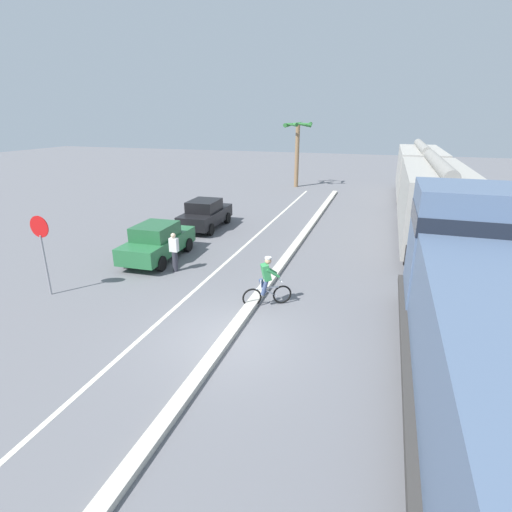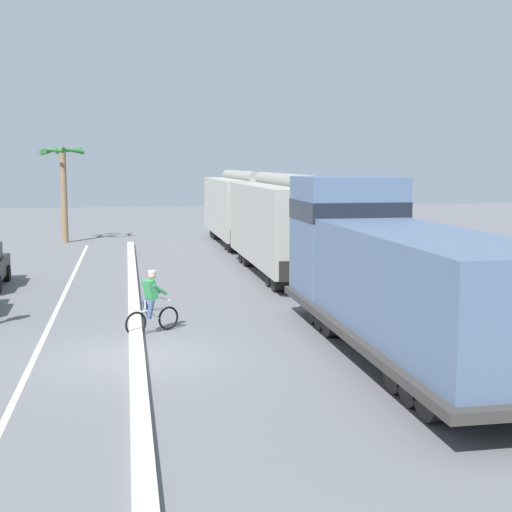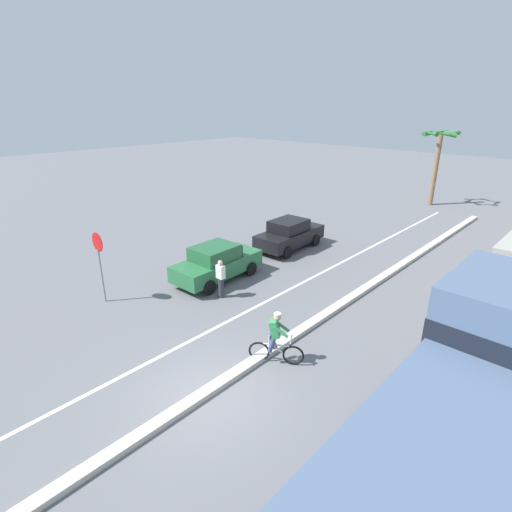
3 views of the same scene
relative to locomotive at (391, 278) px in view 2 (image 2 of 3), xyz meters
name	(u,v)px [view 2 (image 2 of 3)]	position (x,y,z in m)	size (l,w,h in m)	color
ground_plane	(137,356)	(-6.17, 0.45, -1.80)	(120.00, 120.00, 0.00)	slate
median_curb	(134,305)	(-6.17, 6.45, -1.72)	(0.36, 36.00, 0.16)	beige
lane_stripe	(57,310)	(-8.57, 6.45, -1.79)	(0.14, 36.00, 0.01)	silver
locomotive	(391,278)	(0.00, 0.00, 0.00)	(3.10, 11.61, 4.20)	slate
hopper_car_lead	(283,225)	(0.00, 12.16, 0.28)	(2.90, 10.60, 4.18)	#A2A098
hopper_car_middle	(239,208)	(0.00, 23.76, 0.28)	(2.90, 10.60, 4.18)	#A8A59D
cyclist	(151,303)	(-5.72, 2.80, -0.98)	(1.49, 0.94, 1.71)	black
palm_tree_near	(63,168)	(-9.92, 26.32, 2.52)	(2.65, 2.78, 5.66)	#846647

